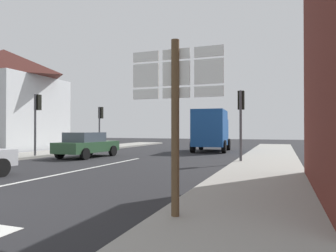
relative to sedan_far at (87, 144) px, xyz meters
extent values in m
plane|color=#232326|center=(3.18, -1.68, -0.76)|extent=(80.00, 80.00, 0.00)
cube|color=gray|center=(10.13, -3.68, -0.69)|extent=(2.96, 44.00, 0.14)
cube|color=silver|center=(3.18, -5.68, -0.75)|extent=(0.16, 12.00, 0.01)
cube|color=silver|center=(-9.31, 2.53, 2.01)|extent=(7.52, 6.37, 5.55)
pyramid|color=#4C231E|center=(-9.31, 2.53, 5.92)|extent=(7.89, 6.69, 2.26)
cube|color=silver|center=(-9.31, 6.32, -0.41)|extent=(4.51, 1.20, 0.70)
cylinder|color=black|center=(1.67, -7.47, -0.44)|extent=(0.22, 0.64, 0.64)
cube|color=#2D5133|center=(0.00, 0.07, -0.14)|extent=(1.97, 4.29, 0.60)
cube|color=#47515B|center=(-0.01, -0.18, 0.43)|extent=(1.66, 2.18, 0.55)
cylinder|color=black|center=(-0.80, 1.46, -0.44)|extent=(0.25, 0.65, 0.64)
cylinder|color=black|center=(0.95, 1.37, -0.44)|extent=(0.25, 0.65, 0.64)
cylinder|color=black|center=(-0.94, -1.23, -0.44)|extent=(0.25, 0.65, 0.64)
cylinder|color=black|center=(0.81, -1.33, -0.44)|extent=(0.25, 0.65, 0.64)
cube|color=#19478C|center=(5.86, 6.88, 0.99)|extent=(2.46, 3.85, 2.60)
cube|color=#19478C|center=(5.69, 9.38, 0.69)|extent=(2.18, 1.44, 2.00)
cube|color=#47515B|center=(5.68, 9.43, 1.49)|extent=(1.76, 0.22, 0.70)
cylinder|color=black|center=(4.59, 9.25, -0.31)|extent=(0.34, 0.92, 0.90)
cylinder|color=black|center=(6.79, 9.40, -0.31)|extent=(0.34, 0.92, 0.90)
cylinder|color=black|center=(4.83, 5.86, -0.31)|extent=(0.34, 0.92, 0.90)
cylinder|color=black|center=(7.03, 6.01, -0.31)|extent=(0.34, 0.92, 0.90)
cylinder|color=brown|center=(9.06, -10.50, 0.84)|extent=(0.14, 0.14, 3.20)
cube|color=white|center=(8.48, -10.45, 2.20)|extent=(0.50, 0.03, 0.18)
cube|color=black|center=(8.48, -10.43, 2.20)|extent=(0.43, 0.01, 0.13)
cube|color=white|center=(8.48, -10.45, 1.86)|extent=(0.50, 0.03, 0.42)
cube|color=black|center=(8.48, -10.43, 1.86)|extent=(0.43, 0.01, 0.32)
cube|color=white|center=(8.48, -10.45, 1.52)|extent=(0.50, 0.03, 0.18)
cube|color=black|center=(8.48, -10.43, 1.52)|extent=(0.43, 0.01, 0.13)
cube|color=white|center=(9.06, -10.45, 2.20)|extent=(0.50, 0.03, 0.18)
cube|color=black|center=(9.06, -10.43, 2.20)|extent=(0.43, 0.01, 0.13)
cube|color=white|center=(9.06, -10.45, 1.86)|extent=(0.50, 0.03, 0.42)
cube|color=black|center=(9.06, -10.43, 1.86)|extent=(0.43, 0.01, 0.32)
cube|color=white|center=(9.06, -10.45, 1.52)|extent=(0.50, 0.03, 0.18)
cube|color=black|center=(9.06, -10.43, 1.52)|extent=(0.43, 0.01, 0.13)
cube|color=white|center=(9.64, -10.45, 2.20)|extent=(0.50, 0.03, 0.18)
cube|color=black|center=(9.64, -10.43, 2.20)|extent=(0.43, 0.01, 0.13)
cube|color=white|center=(9.64, -10.45, 1.86)|extent=(0.50, 0.03, 0.42)
cube|color=black|center=(9.64, -10.43, 1.86)|extent=(0.43, 0.01, 0.32)
cube|color=white|center=(9.64, -10.45, 1.52)|extent=(0.50, 0.03, 0.18)
cube|color=black|center=(9.64, -10.43, 1.52)|extent=(0.43, 0.01, 0.13)
cylinder|color=#47474C|center=(8.95, -0.46, 0.99)|extent=(0.12, 0.12, 3.50)
cube|color=black|center=(8.95, -0.26, 2.29)|extent=(0.30, 0.28, 0.90)
sphere|color=red|center=(8.95, -0.12, 2.56)|extent=(0.18, 0.18, 0.18)
sphere|color=#3C2303|center=(8.95, -0.12, 2.28)|extent=(0.18, 0.18, 0.18)
sphere|color=black|center=(8.95, -0.12, 2.00)|extent=(0.18, 0.18, 0.18)
cylinder|color=#47474C|center=(-2.59, -1.34, 1.08)|extent=(0.12, 0.12, 3.67)
cube|color=black|center=(-2.59, -1.14, 2.46)|extent=(0.30, 0.28, 0.90)
sphere|color=red|center=(-2.59, -1.00, 2.73)|extent=(0.18, 0.18, 0.18)
sphere|color=#3C2303|center=(-2.59, -1.00, 2.45)|extent=(0.18, 0.18, 0.18)
sphere|color=black|center=(-2.59, -1.00, 2.17)|extent=(0.18, 0.18, 0.18)
cylinder|color=#47474C|center=(-2.59, 5.41, 0.94)|extent=(0.12, 0.12, 3.41)
cube|color=black|center=(-2.59, 5.61, 2.20)|extent=(0.30, 0.28, 0.90)
sphere|color=red|center=(-2.59, 5.75, 2.47)|extent=(0.18, 0.18, 0.18)
sphere|color=#3C2303|center=(-2.59, 5.75, 2.19)|extent=(0.18, 0.18, 0.18)
sphere|color=black|center=(-2.59, 5.75, 1.91)|extent=(0.18, 0.18, 0.18)
camera|label=1|loc=(10.79, -15.63, 0.88)|focal=33.42mm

